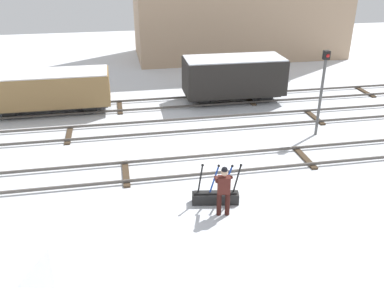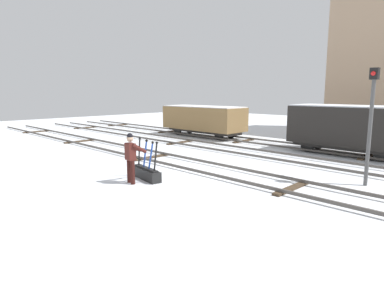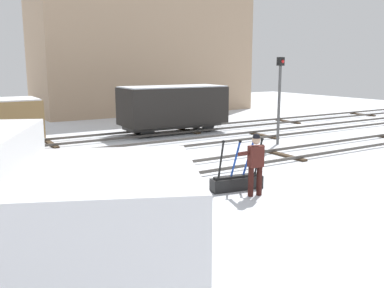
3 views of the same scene
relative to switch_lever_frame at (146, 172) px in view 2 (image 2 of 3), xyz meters
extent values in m
plane|color=silver|center=(0.71, 2.45, -0.25)|extent=(60.00, 60.00, 0.00)
cube|color=#4C4742|center=(0.71, 1.73, -0.12)|extent=(44.00, 0.07, 0.10)
cube|color=#4C4742|center=(0.71, 3.17, -0.12)|extent=(44.00, 0.07, 0.10)
cube|color=#423323|center=(-16.89, 2.45, -0.21)|extent=(0.24, 1.94, 0.08)
cube|color=#423323|center=(-9.85, 2.45, -0.21)|extent=(0.24, 1.94, 0.08)
cube|color=#423323|center=(-2.81, 2.45, -0.21)|extent=(0.24, 1.94, 0.08)
cube|color=#423323|center=(4.23, 2.45, -0.21)|extent=(0.24, 1.94, 0.08)
cube|color=#4C4742|center=(0.71, 5.72, -0.12)|extent=(44.00, 0.07, 0.10)
cube|color=#4C4742|center=(0.71, 7.16, -0.12)|extent=(44.00, 0.07, 0.10)
cube|color=#423323|center=(-16.89, 6.44, -0.21)|extent=(0.24, 1.94, 0.08)
cube|color=#423323|center=(-5.16, 6.44, -0.21)|extent=(0.24, 1.94, 0.08)
cube|color=#4C4742|center=(0.71, 8.92, -0.12)|extent=(44.00, 0.07, 0.10)
cube|color=#4C4742|center=(0.71, 10.36, -0.12)|extent=(44.00, 0.07, 0.10)
cube|color=#423323|center=(-16.89, 9.64, -0.21)|extent=(0.24, 1.94, 0.08)
cube|color=#423323|center=(-9.85, 9.64, -0.21)|extent=(0.24, 1.94, 0.08)
cube|color=#423323|center=(-2.81, 9.64, -0.21)|extent=(0.24, 1.94, 0.08)
cube|color=#423323|center=(4.23, 9.64, -0.21)|extent=(0.24, 1.94, 0.08)
cube|color=black|center=(-0.01, 0.00, -0.07)|extent=(1.56, 0.60, 0.36)
cube|color=black|center=(-0.01, 0.00, 0.14)|extent=(1.38, 0.42, 0.06)
cylinder|color=black|center=(-0.50, 0.08, 0.63)|extent=(0.20, 0.09, 1.05)
sphere|color=black|center=(-0.43, 0.07, 1.15)|extent=(0.09, 0.09, 0.09)
cylinder|color=#1E47B7|center=(-0.06, 0.01, 0.62)|extent=(0.33, 0.11, 1.03)
sphere|color=black|center=(0.07, -0.01, 1.12)|extent=(0.09, 0.09, 0.09)
cylinder|color=#1E47B7|center=(0.34, -0.06, 0.61)|extent=(0.38, 0.12, 1.02)
sphere|color=black|center=(0.49, -0.08, 1.11)|extent=(0.09, 0.09, 0.09)
cylinder|color=black|center=(0.66, -0.11, 0.62)|extent=(0.27, 0.10, 1.04)
sphere|color=black|center=(0.76, -0.13, 1.14)|extent=(0.09, 0.09, 0.09)
cylinder|color=#351511|center=(-0.06, -0.67, 0.15)|extent=(0.15, 0.15, 0.80)
cylinder|color=#351511|center=(0.20, -0.71, 0.15)|extent=(0.15, 0.15, 0.80)
cube|color=#4C1E19|center=(0.07, -0.69, 0.83)|extent=(0.41, 0.30, 0.56)
sphere|color=tan|center=(0.07, -0.69, 1.26)|extent=(0.22, 0.22, 0.22)
sphere|color=black|center=(0.07, -0.69, 1.35)|extent=(0.19, 0.19, 0.19)
cylinder|color=#4C1E19|center=(-0.09, -0.40, 0.87)|extent=(0.20, 0.55, 0.24)
cylinder|color=#4C1E19|center=(0.31, -0.50, 0.94)|extent=(0.19, 0.52, 0.37)
cylinder|color=#4C4C4C|center=(5.73, 4.55, 1.45)|extent=(0.12, 0.12, 3.40)
cube|color=black|center=(5.73, 4.55, 3.33)|extent=(0.24, 0.24, 0.36)
sphere|color=red|center=(5.73, 4.42, 3.33)|extent=(0.14, 0.14, 0.14)
cube|color=#2D2B28|center=(3.31, 9.64, 0.15)|extent=(5.05, 1.42, 0.20)
cube|color=black|center=(3.31, 9.64, 1.17)|extent=(5.33, 2.32, 1.83)
cube|color=silver|center=(3.31, 9.64, 2.11)|extent=(5.22, 2.22, 0.06)
cylinder|color=black|center=(1.58, 9.06, 0.10)|extent=(0.70, 0.11, 0.70)
cylinder|color=black|center=(1.60, 10.28, 0.10)|extent=(0.70, 0.11, 0.70)
cylinder|color=black|center=(5.02, 9.00, 0.10)|extent=(0.70, 0.11, 0.70)
cube|color=#2D2B28|center=(-6.22, 9.64, 0.15)|extent=(5.65, 1.31, 0.20)
cube|color=olive|center=(-6.22, 9.64, 1.01)|extent=(5.95, 2.19, 1.52)
cube|color=white|center=(-6.22, 9.64, 1.80)|extent=(5.83, 2.10, 0.06)
cylinder|color=black|center=(-8.16, 9.04, 0.10)|extent=(0.70, 0.10, 0.70)
cylinder|color=black|center=(-8.16, 10.24, 0.10)|extent=(0.70, 0.10, 0.70)
cylinder|color=black|center=(-4.29, 9.04, 0.10)|extent=(0.70, 0.10, 0.70)
cylinder|color=black|center=(-4.29, 10.24, 0.10)|extent=(0.70, 0.10, 0.70)
camera|label=1|loc=(-2.89, -11.12, 7.28)|focal=38.72mm
camera|label=2|loc=(8.99, -6.79, 2.76)|focal=30.61mm
camera|label=3|loc=(-7.05, -9.10, 3.21)|focal=39.62mm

